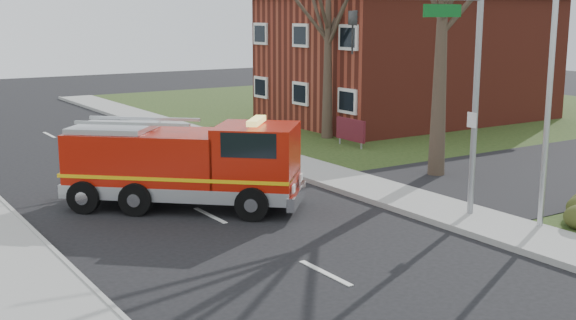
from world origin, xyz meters
TOP-DOWN VIEW (x-y plane):
  - ground at (0.00, 0.00)m, footprint 120.00×120.00m
  - sidewalk_right at (6.20, 0.00)m, footprint 2.40×80.00m
  - brick_building at (19.00, 18.00)m, footprint 15.40×10.40m
  - health_center_sign at (10.50, 12.50)m, footprint 0.12×2.00m
  - bare_tree_far at (11.00, 15.00)m, footprint 5.25×5.25m
  - traffic_signal_mast at (5.21, 1.50)m, footprint 5.29×0.18m
  - streetlight_pole at (7.14, -0.50)m, footprint 1.48×0.16m
  - fire_engine at (-0.14, 7.31)m, footprint 7.02×6.69m

SIDE VIEW (x-z plane):
  - ground at x=0.00m, z-range 0.00..0.00m
  - sidewalk_right at x=6.20m, z-range 0.00..0.15m
  - health_center_sign at x=10.50m, z-range 0.18..1.58m
  - fire_engine at x=-0.14m, z-range -0.14..2.78m
  - brick_building at x=19.00m, z-range 0.03..7.28m
  - streetlight_pole at x=7.14m, z-range 0.35..8.75m
  - traffic_signal_mast at x=5.21m, z-range 1.31..8.11m
  - bare_tree_far at x=11.00m, z-range 1.24..11.74m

